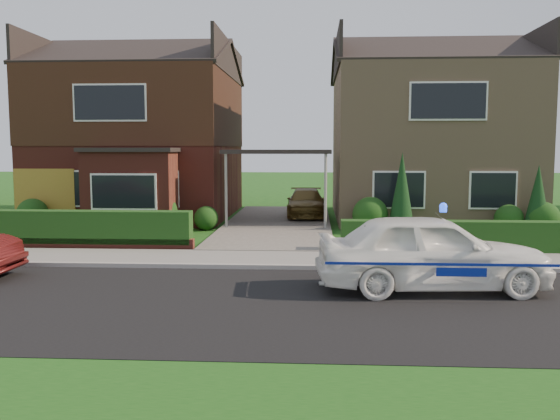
{
  "coord_description": "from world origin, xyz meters",
  "views": [
    {
      "loc": [
        1.34,
        -10.48,
        2.81
      ],
      "look_at": [
        0.51,
        3.5,
        1.35
      ],
      "focal_mm": 38.0,
      "sensor_mm": 36.0,
      "label": 1
    }
  ],
  "objects": [
    {
      "name": "conifer_b",
      "position": [
        8.6,
        9.2,
        1.1
      ],
      "size": [
        0.9,
        0.9,
        2.2
      ],
      "primitive_type": "cone",
      "color": "black",
      "rests_on": "ground"
    },
    {
      "name": "carport_link",
      "position": [
        0.0,
        10.95,
        2.66
      ],
      "size": [
        3.8,
        3.0,
        2.77
      ],
      "color": "black",
      "rests_on": "ground"
    },
    {
      "name": "driveway_car",
      "position": [
        1.0,
        13.01,
        0.66
      ],
      "size": [
        1.58,
        3.72,
        1.07
      ],
      "primitive_type": "imported",
      "rotation": [
        0.0,
        0.0,
        0.02
      ],
      "color": "brown",
      "rests_on": "driveway"
    },
    {
      "name": "shrub_right_far",
      "position": [
        8.8,
        9.2,
        0.54
      ],
      "size": [
        1.08,
        1.08,
        1.08
      ],
      "primitive_type": "sphere",
      "color": "#133812",
      "rests_on": "ground"
    },
    {
      "name": "shrub_right_near",
      "position": [
        3.2,
        9.4,
        0.6
      ],
      "size": [
        1.2,
        1.2,
        1.2
      ],
      "primitive_type": "sphere",
      "color": "#133812",
      "rests_on": "ground"
    },
    {
      "name": "house_left",
      "position": [
        -5.78,
        13.9,
        3.81
      ],
      "size": [
        7.5,
        9.53,
        7.25
      ],
      "color": "maroon",
      "rests_on": "ground"
    },
    {
      "name": "shrub_left_mid",
      "position": [
        -4.0,
        9.3,
        0.66
      ],
      "size": [
        1.32,
        1.32,
        1.32
      ],
      "primitive_type": "sphere",
      "color": "#133812",
      "rests_on": "ground"
    },
    {
      "name": "potted_plant_c",
      "position": [
        -2.5,
        6.32,
        0.41
      ],
      "size": [
        0.62,
        0.62,
        0.83
      ],
      "primitive_type": "imported",
      "rotation": [
        0.0,
        0.0,
        1.12
      ],
      "color": "gray",
      "rests_on": "ground"
    },
    {
      "name": "kerb",
      "position": [
        0.0,
        3.05,
        0.06
      ],
      "size": [
        60.0,
        0.16,
        0.12
      ],
      "primitive_type": "cube",
      "color": "#9E9993",
      "rests_on": "ground"
    },
    {
      "name": "garage_door",
      "position": [
        -8.25,
        9.96,
        1.05
      ],
      "size": [
        2.2,
        0.1,
        2.1
      ],
      "primitive_type": "cube",
      "color": "olive",
      "rests_on": "ground"
    },
    {
      "name": "shrub_left_near",
      "position": [
        -2.4,
        9.6,
        0.42
      ],
      "size": [
        0.84,
        0.84,
        0.84
      ],
      "primitive_type": "sphere",
      "color": "#133812",
      "rests_on": "ground"
    },
    {
      "name": "shrub_right_mid",
      "position": [
        7.8,
        9.5,
        0.48
      ],
      "size": [
        0.96,
        0.96,
        0.96
      ],
      "primitive_type": "sphere",
      "color": "#133812",
      "rests_on": "ground"
    },
    {
      "name": "potted_plant_b",
      "position": [
        -4.0,
        6.49,
        0.35
      ],
      "size": [
        0.49,
        0.47,
        0.7
      ],
      "primitive_type": "imported",
      "rotation": [
        0.0,
        0.0,
        0.61
      ],
      "color": "gray",
      "rests_on": "ground"
    },
    {
      "name": "hedge_right",
      "position": [
        5.8,
        5.35,
        0.0
      ],
      "size": [
        7.5,
        0.55,
        0.8
      ],
      "primitive_type": "cube",
      "color": "#133812",
      "rests_on": "ground"
    },
    {
      "name": "sidewalk",
      "position": [
        0.0,
        4.1,
        0.05
      ],
      "size": [
        60.0,
        2.0,
        0.1
      ],
      "primitive_type": "cube",
      "color": "slate",
      "rests_on": "ground"
    },
    {
      "name": "ground",
      "position": [
        0.0,
        0.0,
        0.0
      ],
      "size": [
        120.0,
        120.0,
        0.0
      ],
      "primitive_type": "plane",
      "color": "#164713",
      "rests_on": "ground"
    },
    {
      "name": "road",
      "position": [
        0.0,
        0.0,
        0.0
      ],
      "size": [
        60.0,
        6.0,
        0.02
      ],
      "primitive_type": "cube",
      "color": "black",
      "rests_on": "ground"
    },
    {
      "name": "shrub_left_far",
      "position": [
        -8.5,
        9.5,
        0.54
      ],
      "size": [
        1.08,
        1.08,
        1.08
      ],
      "primitive_type": "sphere",
      "color": "#133812",
      "rests_on": "ground"
    },
    {
      "name": "house_right",
      "position": [
        5.8,
        13.99,
        3.66
      ],
      "size": [
        7.5,
        8.06,
        7.25
      ],
      "color": "#A18263",
      "rests_on": "ground"
    },
    {
      "name": "potted_plant_a",
      "position": [
        -3.84,
        6.0,
        0.34
      ],
      "size": [
        0.38,
        0.28,
        0.68
      ],
      "primitive_type": "imported",
      "rotation": [
        0.0,
        0.0,
        -0.09
      ],
      "color": "gray",
      "rests_on": "ground"
    },
    {
      "name": "dwarf_wall",
      "position": [
        -5.8,
        5.3,
        0.18
      ],
      "size": [
        7.7,
        0.25,
        0.36
      ],
      "primitive_type": "cube",
      "color": "maroon",
      "rests_on": "ground"
    },
    {
      "name": "conifer_a",
      "position": [
        4.2,
        9.2,
        1.3
      ],
      "size": [
        0.9,
        0.9,
        2.6
      ],
      "primitive_type": "cone",
      "color": "black",
      "rests_on": "ground"
    },
    {
      "name": "hedge_left",
      "position": [
        -5.8,
        5.45,
        0.0
      ],
      "size": [
        7.5,
        0.55,
        0.9
      ],
      "primitive_type": "cube",
      "color": "#133812",
      "rests_on": "ground"
    },
    {
      "name": "police_car",
      "position": [
        3.64,
        1.2,
        0.77
      ],
      "size": [
        4.16,
        4.65,
        1.71
      ],
      "rotation": [
        0.0,
        0.0,
        1.65
      ],
      "color": "white",
      "rests_on": "ground"
    },
    {
      "name": "driveway",
      "position": [
        0.0,
        11.0,
        0.06
      ],
      "size": [
        3.8,
        12.0,
        0.12
      ],
      "primitive_type": "cube",
      "color": "#666059",
      "rests_on": "ground"
    }
  ]
}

